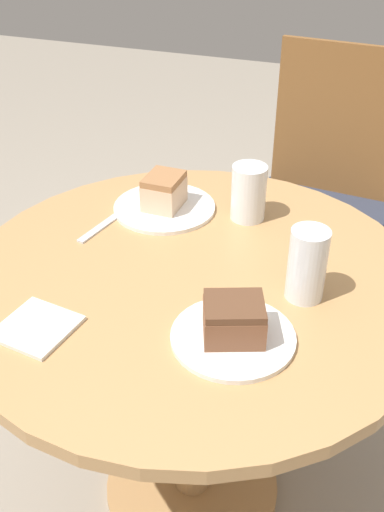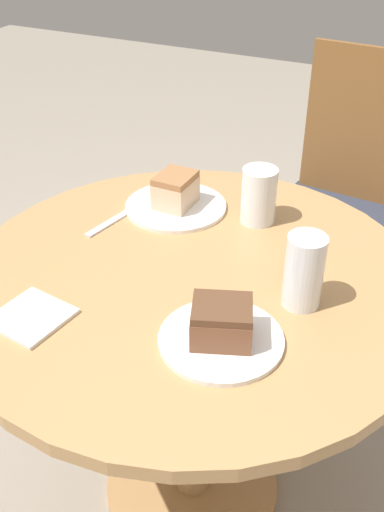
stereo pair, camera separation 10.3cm
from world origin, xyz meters
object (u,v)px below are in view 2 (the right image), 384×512
at_px(cake_slice_near, 175,190).
at_px(cake_slice_far, 222,322).
at_px(plate_near, 176,206).
at_px(plate_far, 221,339).
at_px(glass_lemonade, 304,274).
at_px(glass_water, 259,198).
at_px(chair, 345,202).

relative_size(cake_slice_near, cake_slice_far, 0.78).
xyz_separation_m(plate_near, cake_slice_near, (0.00, -0.00, 0.04)).
relative_size(plate_far, glass_lemonade, 1.51).
distance_m(cake_slice_near, glass_water, 0.20).
bearing_deg(cake_slice_far, cake_slice_near, 126.60).
height_order(chair, cake_slice_far, chair).
height_order(chair, plate_near, chair).
xyz_separation_m(cake_slice_near, glass_water, (0.20, 0.03, 0.01)).
xyz_separation_m(plate_far, cake_slice_near, (-0.29, 0.39, 0.04)).
height_order(cake_slice_near, cake_slice_far, cake_slice_near).
bearing_deg(glass_lemonade, plate_near, 149.64).
xyz_separation_m(chair, glass_lemonade, (0.09, -0.87, 0.30)).
xyz_separation_m(plate_near, plate_far, (0.29, -0.39, 0.00)).
relative_size(cake_slice_far, glass_water, 0.99).
xyz_separation_m(chair, plate_near, (-0.29, -0.65, 0.24)).
relative_size(cake_slice_near, glass_lemonade, 0.69).
height_order(cake_slice_far, glass_lemonade, glass_lemonade).
bearing_deg(chair, plate_near, -109.15).
xyz_separation_m(chair, glass_water, (-0.09, -0.62, 0.29)).
distance_m(plate_far, glass_lemonade, 0.20).
bearing_deg(plate_far, cake_slice_far, -90.00).
distance_m(chair, plate_near, 0.75).
bearing_deg(plate_far, cake_slice_near, 126.60).
xyz_separation_m(plate_near, glass_water, (0.20, 0.03, 0.05)).
bearing_deg(chair, cake_slice_near, -109.15).
bearing_deg(cake_slice_far, chair, 90.13).
bearing_deg(plate_near, cake_slice_near, -90.00).
height_order(plate_near, cake_slice_far, cake_slice_far).
bearing_deg(plate_far, glass_lemonade, 61.20).
height_order(cake_slice_near, glass_lemonade, glass_lemonade).
relative_size(plate_near, cake_slice_far, 1.89).
relative_size(chair, glass_lemonade, 6.44).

